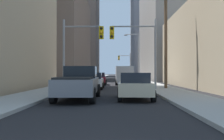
{
  "coord_description": "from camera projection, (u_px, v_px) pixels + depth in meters",
  "views": [
    {
      "loc": [
        0.54,
        -2.66,
        1.54
      ],
      "look_at": [
        0.0,
        30.17,
        1.87
      ],
      "focal_mm": 38.19,
      "sensor_mm": 36.0,
      "label": 1
    }
  ],
  "objects": [
    {
      "name": "sedan_white",
      "position": [
        93.0,
        81.0,
        22.05
      ],
      "size": [
        1.95,
        4.24,
        1.52
      ],
      "color": "white",
      "rests_on": "ground"
    },
    {
      "name": "cargo_van_silver",
      "position": [
        124.0,
        74.0,
        29.79
      ],
      "size": [
        2.16,
        5.25,
        2.26
      ],
      "color": "#B7BABF",
      "rests_on": "ground"
    },
    {
      "name": "traffic_signal_far_right",
      "position": [
        125.0,
        62.0,
        54.61
      ],
      "size": [
        2.91,
        0.44,
        6.0
      ],
      "color": "gray",
      "rests_on": "ground"
    },
    {
      "name": "traffic_signal_near_left",
      "position": [
        81.0,
        43.0,
        19.99
      ],
      "size": [
        3.45,
        0.44,
        6.0
      ],
      "color": "gray",
      "rests_on": "ground"
    },
    {
      "name": "sedan_maroon",
      "position": [
        98.0,
        79.0,
        29.17
      ],
      "size": [
        1.95,
        4.23,
        1.52
      ],
      "color": "maroon",
      "rests_on": "ground"
    },
    {
      "name": "sidewalk_left",
      "position": [
        92.0,
        79.0,
        52.72
      ],
      "size": [
        2.86,
        160.0,
        0.15
      ],
      "primitive_type": "cube",
      "color": "#9E9E99",
      "rests_on": "ground"
    },
    {
      "name": "utility_pole_right",
      "position": [
        166.0,
        31.0,
        21.1
      ],
      "size": [
        2.2,
        0.28,
        9.85
      ],
      "color": "brown",
      "rests_on": "ground"
    },
    {
      "name": "traffic_signal_near_right",
      "position": [
        135.0,
        42.0,
        19.92
      ],
      "size": [
        3.92,
        0.44,
        6.0
      ],
      "color": "gray",
      "rests_on": "ground"
    },
    {
      "name": "sidewalk_right",
      "position": [
        135.0,
        79.0,
        52.56
      ],
      "size": [
        2.86,
        160.0,
        0.15
      ],
      "primitive_type": "cube",
      "color": "#9E9E99",
      "rests_on": "ground"
    },
    {
      "name": "building_left_mid_office",
      "position": [
        31.0,
        36.0,
        52.35
      ],
      "size": [
        23.34,
        25.54,
        18.91
      ],
      "primitive_type": "cube",
      "color": "#66564C",
      "rests_on": "ground"
    },
    {
      "name": "building_right_mid_block",
      "position": [
        189.0,
        8.0,
        51.85
      ],
      "size": [
        19.02,
        26.72,
        31.06
      ],
      "primitive_type": "cube",
      "color": "gray",
      "rests_on": "ground"
    },
    {
      "name": "sedan_beige",
      "position": [
        135.0,
        86.0,
        13.59
      ],
      "size": [
        1.95,
        4.25,
        1.52
      ],
      "color": "#C6B793",
      "rests_on": "ground"
    },
    {
      "name": "street_lamp_right",
      "position": [
        136.0,
        53.0,
        35.98
      ],
      "size": [
        2.28,
        0.32,
        7.5
      ],
      "color": "gray",
      "rests_on": "ground"
    },
    {
      "name": "pickup_truck_grey",
      "position": [
        79.0,
        83.0,
        13.52
      ],
      "size": [
        2.2,
        5.45,
        1.9
      ],
      "color": "slate",
      "rests_on": "ground"
    },
    {
      "name": "sedan_black",
      "position": [
        122.0,
        77.0,
        39.48
      ],
      "size": [
        1.95,
        4.22,
        1.52
      ],
      "color": "black",
      "rests_on": "ground"
    }
  ]
}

